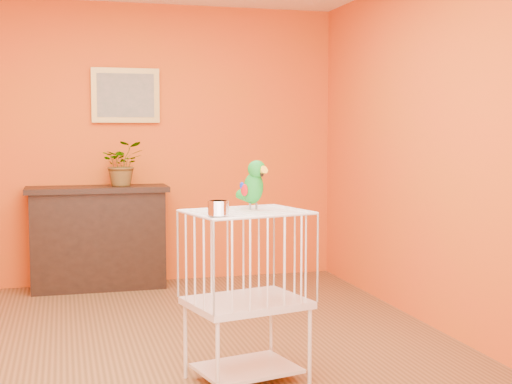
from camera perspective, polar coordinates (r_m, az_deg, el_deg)
name	(u,v)px	position (r m, az deg, el deg)	size (l,w,h in m)	color
ground	(160,353)	(4.73, -7.72, -12.64)	(4.50, 4.50, 0.00)	brown
room_shell	(157,105)	(4.52, -7.95, 6.90)	(4.50, 4.50, 4.50)	#E54B15
console_cabinet	(98,238)	(6.58, -12.52, -3.58)	(1.25, 0.45, 0.93)	black
potted_plant	(123,168)	(6.55, -10.63, 1.86)	(0.36, 0.40, 0.32)	#26722D
framed_picture	(126,95)	(6.73, -10.39, 7.61)	(0.62, 0.04, 0.50)	#AA873C
birdcage	(247,294)	(4.05, -0.76, -8.15)	(0.72, 0.62, 0.98)	silver
feed_cup	(218,208)	(3.73, -3.04, -1.28)	(0.11, 0.11, 0.08)	silver
parrot	(253,184)	(4.03, -0.21, 0.61)	(0.16, 0.25, 0.29)	#59544C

